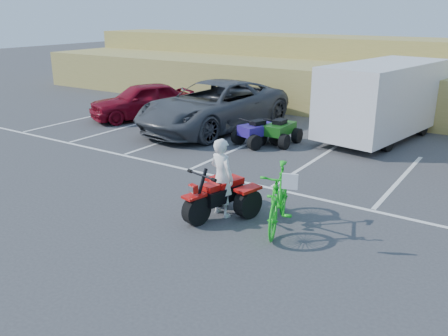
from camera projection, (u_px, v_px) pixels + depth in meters
The scene contains 11 objects.
ground at pixel (219, 220), 10.59m from camera, with size 100.00×100.00×0.00m, color #3A3A3C.
parking_stripes at pixel (325, 176), 13.36m from camera, with size 28.00×5.16×0.01m.
grass_embankment at pixel (402, 78), 22.38m from camera, with size 40.00×8.50×3.10m.
red_trike_atv at pixel (217, 216), 10.79m from camera, with size 1.31×1.75×1.14m, color #BD0D0A, non-canonical shape.
rider at pixel (222, 177), 10.60m from camera, with size 0.66×0.43×1.81m, color white.
green_dirt_bike at pixel (279, 197), 10.06m from camera, with size 0.64×2.28×1.37m, color #14BF19.
grey_pickup at pixel (214, 106), 18.43m from camera, with size 3.08×6.67×1.85m, color #414348.
red_car at pixel (143, 101), 20.33m from camera, with size 1.81×4.50×1.53m, color maroon.
cargo_trailer at pixel (383, 98), 16.94m from camera, with size 3.29×6.12×2.71m.
quad_atv_blue at pixel (257, 145), 16.53m from camera, with size 1.10×1.48×0.97m, color navy, non-canonical shape.
quad_atv_green at pixel (279, 144), 16.63m from camera, with size 1.11×1.49×0.97m, color #145012, non-canonical shape.
Camera 1 is at (5.44, -8.01, 4.47)m, focal length 38.00 mm.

